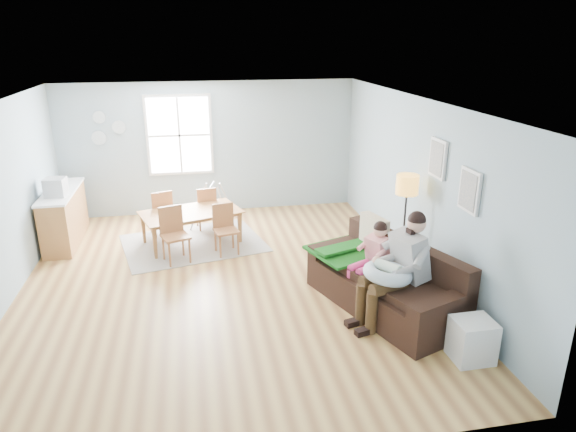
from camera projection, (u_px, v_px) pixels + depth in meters
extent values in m
cube|color=#905C33|center=(225.00, 286.00, 7.79)|extent=(8.40, 9.40, 0.08)
cube|color=white|center=(216.00, 80.00, 6.77)|extent=(8.40, 9.40, 0.60)
cube|color=#90A8BC|center=(208.00, 138.00, 11.64)|extent=(8.40, 0.08, 3.90)
cube|color=#90A8BC|center=(487.00, 184.00, 8.06)|extent=(0.08, 9.40, 3.90)
cube|color=silver|center=(179.00, 135.00, 10.33)|extent=(1.32, 0.06, 1.62)
cube|color=white|center=(179.00, 135.00, 10.30)|extent=(1.20, 0.02, 1.50)
cube|color=silver|center=(179.00, 135.00, 10.29)|extent=(1.20, 0.03, 0.04)
cube|color=silver|center=(179.00, 135.00, 10.29)|extent=(0.04, 0.03, 1.50)
cube|color=silver|center=(470.00, 191.00, 6.32)|extent=(0.04, 0.44, 0.54)
cube|color=slate|center=(468.00, 191.00, 6.32)|extent=(0.01, 0.36, 0.46)
cube|color=silver|center=(438.00, 158.00, 7.09)|extent=(0.04, 0.44, 0.54)
cube|color=slate|center=(436.00, 159.00, 7.09)|extent=(0.01, 0.36, 0.46)
cylinder|color=#A3BBC3|center=(99.00, 117.00, 9.93)|extent=(0.24, 0.02, 0.24)
cylinder|color=#A3BBC3|center=(119.00, 127.00, 10.06)|extent=(0.26, 0.02, 0.26)
cylinder|color=#A3BBC3|center=(99.00, 138.00, 10.06)|extent=(0.28, 0.02, 0.28)
cube|color=black|center=(383.00, 293.00, 7.02)|extent=(1.72, 2.49, 0.46)
cube|color=black|center=(406.00, 256.00, 7.05)|extent=(1.01, 2.22, 0.47)
cube|color=black|center=(443.00, 305.00, 6.08)|extent=(0.99, 0.55, 0.17)
cube|color=black|center=(338.00, 246.00, 7.75)|extent=(0.99, 0.55, 0.17)
cube|color=#135718|center=(349.00, 250.00, 7.50)|extent=(1.28, 1.20, 0.04)
cube|color=beige|center=(374.00, 234.00, 7.45)|extent=(0.28, 0.55, 0.53)
cube|color=#9B9B9E|center=(410.00, 256.00, 6.57)|extent=(0.49, 0.56, 0.65)
sphere|color=tan|center=(417.00, 224.00, 6.45)|extent=(0.24, 0.24, 0.24)
sphere|color=black|center=(417.00, 220.00, 6.44)|extent=(0.23, 0.23, 0.23)
cylinder|color=#392814|center=(389.00, 287.00, 6.41)|extent=(0.53, 0.29, 0.17)
cylinder|color=#392814|center=(378.00, 279.00, 6.62)|extent=(0.53, 0.29, 0.17)
cylinder|color=#392814|center=(371.00, 313.00, 6.42)|extent=(0.14, 0.14, 0.57)
cylinder|color=#392814|center=(361.00, 304.00, 6.62)|extent=(0.14, 0.14, 0.57)
cube|color=black|center=(365.00, 331.00, 6.46)|extent=(0.28, 0.17, 0.08)
cube|color=black|center=(354.00, 322.00, 6.67)|extent=(0.28, 0.17, 0.08)
torus|color=#A2BACB|center=(388.00, 273.00, 6.47)|extent=(0.79, 0.78, 0.26)
cylinder|color=white|center=(388.00, 267.00, 6.44)|extent=(0.31, 0.35, 0.14)
sphere|color=tan|center=(377.00, 261.00, 6.57)|extent=(0.12, 0.12, 0.12)
cube|color=white|center=(377.00, 250.00, 7.05)|extent=(0.36, 0.38, 0.41)
sphere|color=tan|center=(380.00, 230.00, 6.98)|extent=(0.19, 0.19, 0.19)
sphere|color=black|center=(380.00, 228.00, 6.97)|extent=(0.19, 0.19, 0.19)
cylinder|color=#E13781|center=(367.00, 269.00, 6.90)|extent=(0.35, 0.25, 0.10)
cylinder|color=#E13781|center=(359.00, 265.00, 7.02)|extent=(0.35, 0.25, 0.10)
cylinder|color=#E13781|center=(358.00, 285.00, 6.87)|extent=(0.09, 0.09, 0.34)
cylinder|color=#E13781|center=(350.00, 281.00, 6.99)|extent=(0.09, 0.09, 0.34)
cylinder|color=black|center=(400.00, 275.00, 8.02)|extent=(0.29, 0.29, 0.03)
cylinder|color=black|center=(403.00, 233.00, 7.78)|extent=(0.03, 0.03, 1.44)
cylinder|color=#FEA935|center=(407.00, 185.00, 7.53)|extent=(0.33, 0.33, 0.29)
cube|color=white|center=(472.00, 340.00, 5.90)|extent=(0.46, 0.41, 0.50)
cube|color=black|center=(456.00, 342.00, 5.86)|extent=(0.03, 0.34, 0.40)
cube|color=gray|center=(193.00, 243.00, 9.27)|extent=(2.73, 2.30, 0.01)
imported|color=olive|center=(192.00, 228.00, 9.17)|extent=(1.92, 1.43, 0.60)
cube|color=#9C5E36|center=(176.00, 237.00, 8.38)|extent=(0.53, 0.53, 0.04)
cube|color=#9C5E36|center=(171.00, 219.00, 8.45)|extent=(0.39, 0.17, 0.46)
cylinder|color=#9C5E36|center=(170.00, 255.00, 8.24)|extent=(0.04, 0.04, 0.45)
cylinder|color=#9C5E36|center=(190.00, 251.00, 8.40)|extent=(0.04, 0.04, 0.45)
cylinder|color=#9C5E36|center=(163.00, 248.00, 8.52)|extent=(0.04, 0.04, 0.45)
cylinder|color=#9C5E36|center=(183.00, 244.00, 8.68)|extent=(0.04, 0.04, 0.45)
cube|color=#9C5E36|center=(226.00, 231.00, 8.72)|extent=(0.46, 0.46, 0.04)
cube|color=#9C5E36|center=(223.00, 215.00, 8.79)|extent=(0.37, 0.11, 0.42)
cylinder|color=#9C5E36|center=(220.00, 247.00, 8.59)|extent=(0.04, 0.04, 0.41)
cylinder|color=#9C5E36|center=(238.00, 244.00, 8.71)|extent=(0.04, 0.04, 0.41)
cylinder|color=#9C5E36|center=(215.00, 240.00, 8.87)|extent=(0.04, 0.04, 0.41)
cylinder|color=#9C5E36|center=(233.00, 238.00, 8.98)|extent=(0.04, 0.04, 0.41)
cube|color=#9C5E36|center=(161.00, 213.00, 9.55)|extent=(0.51, 0.51, 0.04)
cube|color=#9C5E36|center=(162.00, 203.00, 9.32)|extent=(0.37, 0.16, 0.44)
cylinder|color=#9C5E36|center=(168.00, 220.00, 9.83)|extent=(0.04, 0.04, 0.43)
cylinder|color=#9C5E36|center=(151.00, 223.00, 9.68)|extent=(0.04, 0.04, 0.43)
cylinder|color=#9C5E36|center=(173.00, 225.00, 9.56)|extent=(0.04, 0.04, 0.43)
cylinder|color=#9C5E36|center=(155.00, 228.00, 9.41)|extent=(0.04, 0.04, 0.43)
cube|color=#9C5E36|center=(206.00, 208.00, 9.88)|extent=(0.43, 0.43, 0.04)
cube|color=#9C5E36|center=(207.00, 199.00, 9.65)|extent=(0.37, 0.09, 0.42)
cylinder|color=#9C5E36|center=(213.00, 215.00, 10.13)|extent=(0.04, 0.04, 0.41)
cylinder|color=#9C5E36|center=(197.00, 216.00, 10.04)|extent=(0.04, 0.04, 0.41)
cylinder|color=#9C5E36|center=(216.00, 220.00, 9.86)|extent=(0.04, 0.04, 0.41)
cylinder|color=#9C5E36|center=(200.00, 221.00, 9.76)|extent=(0.04, 0.04, 0.41)
cube|color=olive|center=(64.00, 217.00, 9.21)|extent=(0.47, 1.70, 0.94)
cube|color=white|center=(60.00, 191.00, 9.04)|extent=(0.51, 1.74, 0.04)
cube|color=#AFAFB4|center=(56.00, 187.00, 8.68)|extent=(0.36, 0.34, 0.31)
cube|color=black|center=(46.00, 187.00, 8.67)|extent=(0.04, 0.26, 0.22)
cylinder|color=#AFAFB4|center=(212.00, 185.00, 9.95)|extent=(0.13, 0.46, 0.04)
ellipsoid|color=beige|center=(213.00, 207.00, 10.10)|extent=(0.33, 0.33, 0.20)
cylinder|color=#AFAFB4|center=(213.00, 196.00, 10.03)|extent=(0.01, 0.01, 0.37)
cylinder|color=#AFAFB4|center=(197.00, 208.00, 9.85)|extent=(0.34, 0.24, 0.81)
cylinder|color=#AFAFB4|center=(224.00, 209.00, 9.83)|extent=(0.23, 0.35, 0.81)
cylinder|color=#AFAFB4|center=(202.00, 200.00, 10.33)|extent=(0.23, 0.35, 0.81)
cylinder|color=#AFAFB4|center=(228.00, 200.00, 10.32)|extent=(0.34, 0.24, 0.81)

